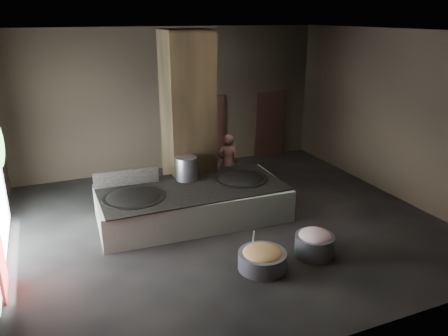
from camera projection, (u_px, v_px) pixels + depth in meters
name	position (u px, v px, depth m)	size (l,w,h in m)	color
floor	(226.00, 223.00, 10.82)	(10.00, 9.00, 0.10)	black
ceiling	(226.00, 29.00, 9.28)	(10.00, 9.00, 0.10)	black
back_wall	(171.00, 100.00, 14.01)	(10.00, 0.10, 4.50)	black
front_wall	(353.00, 211.00, 6.09)	(10.00, 0.10, 4.50)	black
right_wall	(396.00, 115.00, 11.89)	(0.10, 9.00, 4.50)	black
pillar	(188.00, 118.00, 11.59)	(1.20, 1.20, 4.50)	black
hearth_platform	(192.00, 203.00, 10.87)	(4.59, 2.19, 0.80)	silver
platform_cap	(192.00, 188.00, 10.74)	(4.49, 2.15, 0.03)	black
wok_left	(134.00, 200.00, 10.19)	(1.45, 1.45, 0.40)	black
wok_left_rim	(134.00, 197.00, 10.16)	(1.48, 1.48, 0.05)	black
wok_right	(241.00, 182.00, 11.29)	(1.35, 1.35, 0.38)	black
wok_right_rim	(241.00, 179.00, 11.27)	(1.38, 1.38, 0.05)	black
stock_pot	(187.00, 168.00, 11.13)	(0.56, 0.56, 0.60)	#ADB0B5
splash_guard	(126.00, 177.00, 10.79)	(1.60, 0.06, 0.40)	black
cook	(228.00, 162.00, 12.52)	(0.61, 0.39, 1.66)	#91584A
veg_basin	(262.00, 260.00, 8.75)	(0.98, 0.98, 0.36)	slate
veg_fill	(262.00, 253.00, 8.70)	(0.80, 0.80, 0.25)	#A6A751
ladle	(253.00, 242.00, 8.71)	(0.03, 0.03, 0.77)	#ADB0B5
meat_basin	(314.00, 245.00, 9.23)	(0.83, 0.83, 0.45)	slate
meat_fill	(315.00, 236.00, 9.16)	(0.69, 0.69, 0.26)	#D37F82
doorway_near	(207.00, 131.00, 14.74)	(1.18, 0.08, 2.38)	black
doorway_near_glow	(204.00, 134.00, 14.63)	(0.79, 0.04, 1.88)	#8C6647
doorway_far	(270.00, 125.00, 15.61)	(1.18, 0.08, 2.38)	black
doorway_far_glow	(267.00, 127.00, 15.57)	(0.78, 0.04, 1.83)	#8C6647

